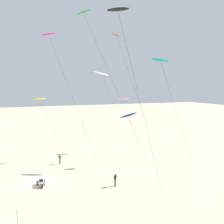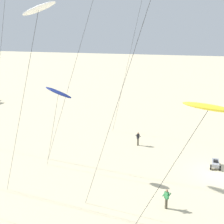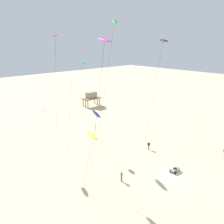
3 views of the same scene
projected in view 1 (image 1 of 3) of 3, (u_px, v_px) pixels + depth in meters
ground_plane at (38, 182)px, 35.63m from camera, size 260.00×260.00×0.00m
kite_pink at (124, 99)px, 53.22m from camera, size 2.20×4.91×10.37m
kite_yellow at (39, 100)px, 48.81m from camera, size 2.45×5.88×10.60m
kite_navy at (129, 115)px, 43.69m from camera, size 1.51×3.62×8.59m
kite_black at (119, 11)px, 29.89m from camera, size 2.81×6.31×21.73m
kite_green at (85, 15)px, 41.15m from camera, size 4.94×10.83×24.64m
kite_magenta at (49, 35)px, 45.09m from camera, size 3.48×8.58×21.89m
kite_teal at (161, 60)px, 43.93m from camera, size 3.24×6.74×17.59m
kite_red at (119, 41)px, 49.37m from camera, size 3.21×8.04×22.47m
kite_white at (102, 75)px, 48.45m from camera, size 2.95×6.93×15.56m
kite_flyer_nearest at (60, 159)px, 43.80m from camera, size 0.72×0.72×1.67m
kite_flyer_middle at (115, 179)px, 34.16m from camera, size 0.66×0.64×1.67m
beach_buggy at (41, 183)px, 34.27m from camera, size 2.06×1.04×0.82m
marker_flag at (17, 216)px, 23.41m from camera, size 0.56×0.05×2.10m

